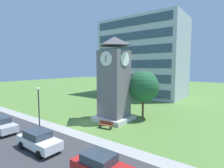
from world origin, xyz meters
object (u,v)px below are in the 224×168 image
Objects in this scene: street_lamp at (39,103)px; parked_car_red at (101,166)px; park_bench at (106,125)px; parked_car_silver at (1,125)px; clock_tower at (114,83)px; tree_by_building at (143,87)px; parked_car_white at (39,140)px.

street_lamp is 11.99m from parked_car_red.
street_lamp is (-5.70, -5.13, 2.74)m from park_bench.
street_lamp is at bearing 167.45° from parked_car_red.
clock_tower is at bearing 56.20° from parked_car_silver.
parked_car_red is (6.93, -11.00, -4.26)m from clock_tower.
tree_by_building is 18.19m from parked_car_silver.
clock_tower reaches higher than parked_car_white.
park_bench is 8.14m from street_lamp.
clock_tower reaches higher than street_lamp.
park_bench is 9.61m from parked_car_red.
clock_tower is 2.25× the size of street_lamp.
parked_car_red is at bearing 1.31° from parked_car_silver.
clock_tower is 5.84m from park_bench.
street_lamp is at bearing -122.37° from tree_by_building.
clock_tower is at bearing 109.35° from park_bench.
parked_car_silver is 14.52m from parked_car_red.
parked_car_silver reaches higher than park_bench.
parked_car_white is (4.32, -2.67, -2.34)m from street_lamp.
park_bench is 7.93m from parked_car_white.
parked_car_white is 1.11× the size of parked_car_red.
tree_by_building is at bearing 75.79° from park_bench.
park_bench is 11.87m from parked_car_silver.
parked_car_silver is (-3.04, -2.89, -2.34)m from street_lamp.
street_lamp is at bearing 43.47° from parked_car_silver.
parked_car_white is at bearing -91.11° from clock_tower.
street_lamp is at bearing -138.05° from park_bench.
street_lamp is at bearing 148.33° from parked_car_white.
parked_car_white reaches higher than park_bench.
tree_by_building is at bearing 78.05° from parked_car_white.
clock_tower is at bearing 122.23° from parked_car_red.
street_lamp is 1.22× the size of parked_car_red.
parked_car_red is at bearing -57.77° from clock_tower.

